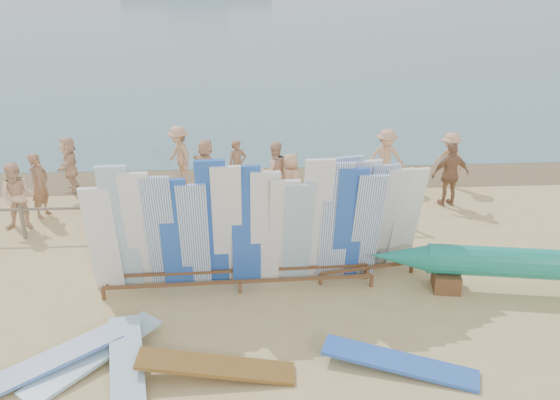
{
  "coord_description": "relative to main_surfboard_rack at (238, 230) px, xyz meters",
  "views": [
    {
      "loc": [
        1.7,
        -11.03,
        6.69
      ],
      "look_at": [
        2.5,
        2.24,
        1.21
      ],
      "focal_mm": 38.0,
      "sensor_mm": 36.0,
      "label": 1
    }
  ],
  "objects": [
    {
      "name": "flat_board_d",
      "position": [
        2.8,
        -2.94,
        -1.37
      ],
      "size": [
        2.72,
        1.47,
        0.26
      ],
      "primitive_type": "cube",
      "rotation": [
        0.07,
        0.0,
        1.21
      ],
      "color": "blue",
      "rests_on": "ground"
    },
    {
      "name": "beachgoer_2",
      "position": [
        -5.74,
        3.36,
        -0.47
      ],
      "size": [
        0.9,
        0.47,
        1.82
      ],
      "primitive_type": "imported",
      "rotation": [
        0.0,
        0.0,
        0.05
      ],
      "color": "beige",
      "rests_on": "ground"
    },
    {
      "name": "beachgoer_10",
      "position": [
        6.0,
        4.27,
        -0.43
      ],
      "size": [
        1.16,
        0.62,
        1.89
      ],
      "primitive_type": "imported",
      "rotation": [
        0.0,
        0.0,
        3.27
      ],
      "color": "#8C6042",
      "rests_on": "ground"
    },
    {
      "name": "beachgoer_extra_0",
      "position": [
        6.49,
        5.77,
        -0.51
      ],
      "size": [
        0.97,
        1.2,
        1.73
      ],
      "primitive_type": "imported",
      "rotation": [
        0.0,
        0.0,
        5.25
      ],
      "color": "tan",
      "rests_on": "ground"
    },
    {
      "name": "beachgoer_3",
      "position": [
        -1.89,
        6.54,
        -0.44
      ],
      "size": [
        1.02,
        1.29,
        1.86
      ],
      "primitive_type": "imported",
      "rotation": [
        0.0,
        0.0,
        5.22
      ],
      "color": "tan",
      "rests_on": "ground"
    },
    {
      "name": "fence",
      "position": [
        -1.49,
        2.76,
        -0.74
      ],
      "size": [
        12.08,
        0.08,
        0.9
      ],
      "color": "#756858",
      "rests_on": "ground"
    },
    {
      "name": "vendor_table",
      "position": [
        2.1,
        0.76,
        -0.97
      ],
      "size": [
        0.99,
        0.75,
        1.22
      ],
      "rotation": [
        0.0,
        0.0,
        0.12
      ],
      "color": "brown",
      "rests_on": "ground"
    },
    {
      "name": "beach_chair_right",
      "position": [
        -0.99,
        3.36,
        -1.09
      ],
      "size": [
        0.71,
        0.73,
        0.98
      ],
      "rotation": [
        0.0,
        0.0,
        -0.16
      ],
      "color": "#AD2612",
      "rests_on": "ground"
    },
    {
      "name": "side_surfboard_rack",
      "position": [
        2.79,
        0.44,
        -0.05
      ],
      "size": [
        2.66,
        1.15,
        2.97
      ],
      "rotation": [
        0.0,
        0.0,
        0.19
      ],
      "color": "brown",
      "rests_on": "ground"
    },
    {
      "name": "beachgoer_1",
      "position": [
        -5.43,
        4.18,
        -0.47
      ],
      "size": [
        0.53,
        0.74,
        1.82
      ],
      "primitive_type": "imported",
      "rotation": [
        0.0,
        0.0,
        1.3
      ],
      "color": "#8C6042",
      "rests_on": "ground"
    },
    {
      "name": "wet_sand_strip",
      "position": [
        -1.49,
        6.96,
        -1.37
      ],
      "size": [
        40.0,
        2.6,
        0.01
      ],
      "primitive_type": "cube",
      "color": "brown",
      "rests_on": "ground"
    },
    {
      "name": "outrigger_canoe",
      "position": [
        6.44,
        -0.66,
        -0.71
      ],
      "size": [
        7.32,
        1.86,
        1.04
      ],
      "rotation": [
        0.0,
        0.0,
        -0.17
      ],
      "color": "brown",
      "rests_on": "ground"
    },
    {
      "name": "beachgoer_9",
      "position": [
        4.53,
        5.95,
        -0.46
      ],
      "size": [
        1.21,
        0.58,
        1.83
      ],
      "primitive_type": "imported",
      "rotation": [
        0.0,
        0.0,
        6.2
      ],
      "color": "tan",
      "rests_on": "ground"
    },
    {
      "name": "beachgoer_5",
      "position": [
        -1.0,
        5.79,
        -0.55
      ],
      "size": [
        1.4,
        1.47,
        1.66
      ],
      "primitive_type": "imported",
      "rotation": [
        0.0,
        0.0,
        2.31
      ],
      "color": "beige",
      "rests_on": "ground"
    },
    {
      "name": "ground",
      "position": [
        -1.49,
        -0.24,
        -1.37
      ],
      "size": [
        160.0,
        160.0,
        0.0
      ],
      "primitive_type": "plane",
      "color": "tan",
      "rests_on": "ground"
    },
    {
      "name": "flat_board_a",
      "position": [
        -1.89,
        -2.97,
        -1.37
      ],
      "size": [
        1.08,
        2.74,
        0.44
      ],
      "primitive_type": "cube",
      "rotation": [
        0.14,
        0.0,
        0.2
      ],
      "color": "#87B8D8",
      "rests_on": "ground"
    },
    {
      "name": "flat_board_c",
      "position": [
        -0.39,
        -2.95,
        -1.37
      ],
      "size": [
        2.71,
        0.7,
        0.42
      ],
      "primitive_type": "cube",
      "rotation": [
        0.13,
        0.0,
        1.52
      ],
      "color": "brown",
      "rests_on": "ground"
    },
    {
      "name": "main_surfboard_rack",
      "position": [
        0.0,
        0.0,
        0.0
      ],
      "size": [
        6.16,
        1.07,
        3.07
      ],
      "rotation": [
        0.0,
        0.0,
        0.03
      ],
      "color": "brown",
      "rests_on": "ground"
    },
    {
      "name": "beachgoer_11",
      "position": [
        -5.16,
        6.13,
        -0.52
      ],
      "size": [
        0.71,
        1.63,
        1.7
      ],
      "primitive_type": "imported",
      "rotation": [
        0.0,
        0.0,
        4.85
      ],
      "color": "beige",
      "rests_on": "ground"
    },
    {
      "name": "flat_board_b",
      "position": [
        -2.57,
        -2.44,
        -1.37
      ],
      "size": [
        2.22,
        2.38,
        0.27
      ],
      "primitive_type": "cube",
      "rotation": [
        0.07,
        0.0,
        -0.73
      ],
      "color": "#87B8D8",
      "rests_on": "ground"
    },
    {
      "name": "beachgoer_8",
      "position": [
        1.01,
        4.88,
        -0.46
      ],
      "size": [
        0.97,
        0.64,
        1.83
      ],
      "primitive_type": "imported",
      "rotation": [
        0.0,
        0.0,
        3.39
      ],
      "color": "beige",
      "rests_on": "ground"
    },
    {
      "name": "beachgoer_7",
      "position": [
        -0.06,
        5.9,
        -0.59
      ],
      "size": [
        0.65,
        0.49,
        1.58
      ],
      "primitive_type": "imported",
      "rotation": [
        0.0,
        0.0,
        0.34
      ],
      "color": "#8C6042",
      "rests_on": "ground"
    },
    {
      "name": "beachgoer_6",
      "position": [
        1.46,
        4.5,
        -0.59
      ],
      "size": [
        0.5,
        0.82,
        1.58
      ],
      "primitive_type": "imported",
      "rotation": [
        0.0,
        0.0,
        1.75
      ],
      "color": "tan",
      "rests_on": "ground"
    },
    {
      "name": "beach_chair_left",
      "position": [
        -0.63,
        3.27,
        -1.11
      ],
      "size": [
        0.75,
        0.77,
        0.92
      ],
      "rotation": [
        0.0,
        0.0,
        -0.36
      ],
      "color": "#AD2612",
      "rests_on": "ground"
    },
    {
      "name": "stroller",
      "position": [
        0.65,
        3.31,
        -0.99
      ],
      "size": [
        0.66,
        0.81,
        0.96
      ],
      "rotation": [
        0.0,
        0.0,
        0.28
      ],
      "color": "#AD2612",
      "rests_on": "ground"
    },
    {
      "name": "flat_board_e",
      "position": [
        -3.35,
        -2.68,
        -1.37
      ],
      "size": [
        2.58,
        1.9,
        0.39
      ],
      "primitive_type": "cube",
      "rotation": [
        0.12,
        0.0,
        -1.01
      ],
      "color": "white",
      "rests_on": "ground"
    }
  ]
}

